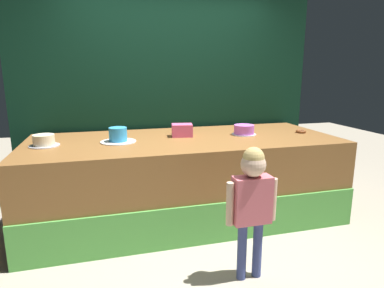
{
  "coord_description": "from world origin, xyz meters",
  "views": [
    {
      "loc": [
        -0.81,
        -2.64,
        1.58
      ],
      "look_at": [
        0.01,
        0.4,
        0.87
      ],
      "focal_mm": 30.54,
      "sensor_mm": 36.0,
      "label": 1
    }
  ],
  "objects_px": {
    "child_figure": "(252,196)",
    "cake_left": "(44,141)",
    "donut": "(301,131)",
    "cake_right": "(244,130)",
    "pink_box": "(182,130)",
    "cake_center": "(118,136)"
  },
  "relations": [
    {
      "from": "pink_box",
      "to": "cake_right",
      "type": "height_order",
      "value": "pink_box"
    },
    {
      "from": "cake_left",
      "to": "cake_right",
      "type": "distance_m",
      "value": 2.06
    },
    {
      "from": "cake_center",
      "to": "cake_left",
      "type": "bearing_deg",
      "value": 179.95
    },
    {
      "from": "pink_box",
      "to": "cake_center",
      "type": "bearing_deg",
      "value": -169.85
    },
    {
      "from": "donut",
      "to": "cake_right",
      "type": "relative_size",
      "value": 0.44
    },
    {
      "from": "child_figure",
      "to": "pink_box",
      "type": "distance_m",
      "value": 1.37
    },
    {
      "from": "child_figure",
      "to": "pink_box",
      "type": "relative_size",
      "value": 4.73
    },
    {
      "from": "cake_left",
      "to": "cake_right",
      "type": "height_order",
      "value": "same"
    },
    {
      "from": "cake_center",
      "to": "cake_right",
      "type": "distance_m",
      "value": 1.38
    },
    {
      "from": "child_figure",
      "to": "cake_right",
      "type": "bearing_deg",
      "value": 68.87
    },
    {
      "from": "child_figure",
      "to": "cake_left",
      "type": "relative_size",
      "value": 3.76
    },
    {
      "from": "cake_center",
      "to": "cake_right",
      "type": "height_order",
      "value": "cake_center"
    },
    {
      "from": "child_figure",
      "to": "cake_left",
      "type": "distance_m",
      "value": 2.01
    },
    {
      "from": "cake_left",
      "to": "cake_right",
      "type": "relative_size",
      "value": 1.03
    },
    {
      "from": "donut",
      "to": "child_figure",
      "type": "bearing_deg",
      "value": -134.72
    },
    {
      "from": "donut",
      "to": "cake_right",
      "type": "bearing_deg",
      "value": 175.24
    },
    {
      "from": "pink_box",
      "to": "donut",
      "type": "xyz_separation_m",
      "value": [
        1.38,
        -0.15,
        -0.05
      ]
    },
    {
      "from": "donut",
      "to": "pink_box",
      "type": "bearing_deg",
      "value": 173.62
    },
    {
      "from": "pink_box",
      "to": "cake_left",
      "type": "relative_size",
      "value": 0.79
    },
    {
      "from": "child_figure",
      "to": "pink_box",
      "type": "xyz_separation_m",
      "value": [
        -0.21,
        1.33,
        0.27
      ]
    },
    {
      "from": "donut",
      "to": "cake_center",
      "type": "distance_m",
      "value": 2.06
    },
    {
      "from": "cake_left",
      "to": "cake_center",
      "type": "distance_m",
      "value": 0.69
    }
  ]
}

